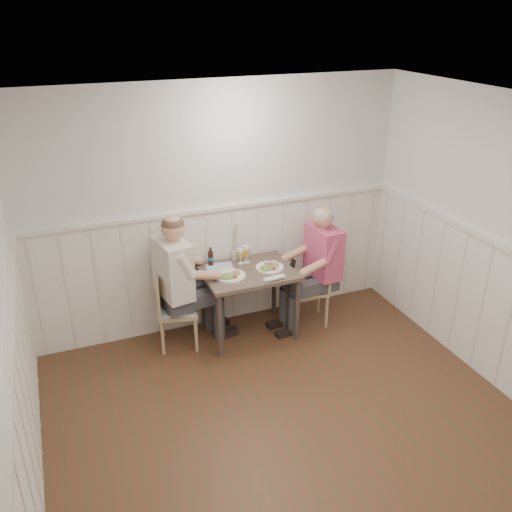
# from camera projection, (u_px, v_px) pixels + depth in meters

# --- Properties ---
(ground_plane) EXTENTS (4.50, 4.50, 0.00)m
(ground_plane) POSITION_uv_depth(u_px,v_px,m) (313.00, 457.00, 4.24)
(ground_plane) COLOR #4C3620
(room_shell) EXTENTS (4.04, 4.54, 2.60)m
(room_shell) POSITION_uv_depth(u_px,v_px,m) (323.00, 286.00, 3.60)
(room_shell) COLOR white
(room_shell) RESTS_ON ground
(wainscot) EXTENTS (4.00, 4.49, 1.34)m
(wainscot) POSITION_uv_depth(u_px,v_px,m) (279.00, 338.00, 4.53)
(wainscot) COLOR white
(wainscot) RESTS_ON ground
(dining_table) EXTENTS (0.94, 0.70, 0.75)m
(dining_table) POSITION_uv_depth(u_px,v_px,m) (249.00, 279.00, 5.57)
(dining_table) COLOR brown
(dining_table) RESTS_ON ground
(chair_right) EXTENTS (0.47, 0.47, 0.84)m
(chair_right) POSITION_uv_depth(u_px,v_px,m) (313.00, 284.00, 5.89)
(chair_right) COLOR tan
(chair_right) RESTS_ON ground
(chair_left) EXTENTS (0.47, 0.47, 0.83)m
(chair_left) POSITION_uv_depth(u_px,v_px,m) (172.00, 306.00, 5.47)
(chair_left) COLOR tan
(chair_left) RESTS_ON ground
(man_in_pink) EXTENTS (0.66, 0.46, 1.37)m
(man_in_pink) POSITION_uv_depth(u_px,v_px,m) (319.00, 275.00, 5.83)
(man_in_pink) COLOR #3F3F47
(man_in_pink) RESTS_ON ground
(diner_cream) EXTENTS (0.73, 0.51, 1.45)m
(diner_cream) POSITION_uv_depth(u_px,v_px,m) (179.00, 293.00, 5.39)
(diner_cream) COLOR #3F3F47
(diner_cream) RESTS_ON ground
(plate_man) EXTENTS (0.29, 0.29, 0.07)m
(plate_man) POSITION_uv_depth(u_px,v_px,m) (269.00, 267.00, 5.55)
(plate_man) COLOR white
(plate_man) RESTS_ON dining_table
(plate_diner) EXTENTS (0.31, 0.31, 0.08)m
(plate_diner) POSITION_uv_depth(u_px,v_px,m) (229.00, 275.00, 5.38)
(plate_diner) COLOR white
(plate_diner) RESTS_ON dining_table
(beer_glass_a) EXTENTS (0.08, 0.08, 0.19)m
(beer_glass_a) POSITION_uv_depth(u_px,v_px,m) (246.00, 251.00, 5.65)
(beer_glass_a) COLOR silver
(beer_glass_a) RESTS_ON dining_table
(beer_glass_b) EXTENTS (0.07, 0.07, 0.17)m
(beer_glass_b) POSITION_uv_depth(u_px,v_px,m) (241.00, 254.00, 5.63)
(beer_glass_b) COLOR silver
(beer_glass_b) RESTS_ON dining_table
(beer_bottle) EXTENTS (0.06, 0.06, 0.20)m
(beer_bottle) POSITION_uv_depth(u_px,v_px,m) (211.00, 257.00, 5.61)
(beer_bottle) COLOR black
(beer_bottle) RESTS_ON dining_table
(rolled_napkin) EXTENTS (0.22, 0.07, 0.05)m
(rolled_napkin) POSITION_uv_depth(u_px,v_px,m) (274.00, 278.00, 5.32)
(rolled_napkin) COLOR white
(rolled_napkin) RESTS_ON dining_table
(grass_vase) EXTENTS (0.05, 0.05, 0.44)m
(grass_vase) POSITION_uv_depth(u_px,v_px,m) (234.00, 242.00, 5.69)
(grass_vase) COLOR silver
(grass_vase) RESTS_ON dining_table
(gingham_mat) EXTENTS (0.31, 0.26, 0.01)m
(gingham_mat) POSITION_uv_depth(u_px,v_px,m) (220.00, 267.00, 5.59)
(gingham_mat) COLOR #7198C6
(gingham_mat) RESTS_ON dining_table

